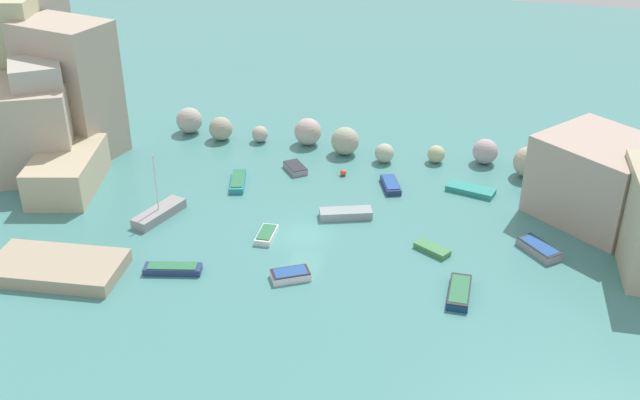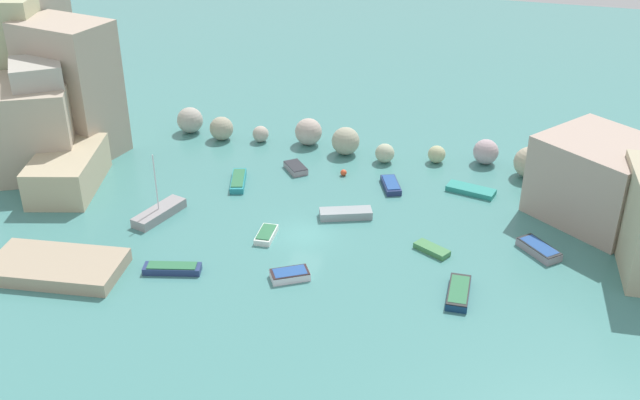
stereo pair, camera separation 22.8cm
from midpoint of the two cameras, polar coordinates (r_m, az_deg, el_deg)
cove_water at (r=56.59m, az=-1.01°, el=-2.66°), size 160.00×160.00×0.00m
cliff_headland_left at (r=73.64m, az=-21.21°, el=7.49°), size 24.84×19.19×13.70m
rock_breakwater at (r=69.13m, az=3.19°, el=4.44°), size 38.62×4.38×2.71m
stone_dock at (r=55.08m, az=-19.29°, el=-4.80°), size 9.63×5.96×0.98m
channel_buoy at (r=65.31m, az=1.90°, el=2.10°), size 0.56×0.56×0.56m
moored_boat_0 at (r=51.53m, az=-2.18°, el=-5.69°), size 2.96×2.56×0.60m
moored_boat_1 at (r=55.03m, az=8.62°, el=-3.73°), size 2.83×2.17×0.42m
moored_boat_2 at (r=50.67m, az=10.62°, el=-6.91°), size 1.56×3.84×0.58m
moored_boat_3 at (r=56.24m, az=-3.99°, el=-2.64°), size 1.40×2.73×0.53m
moored_boat_4 at (r=60.04m, az=-12.03°, el=-0.94°), size 2.64×5.06×5.38m
moored_boat_5 at (r=58.77m, az=2.08°, el=-1.04°), size 4.28×2.74×0.65m
moored_boat_6 at (r=66.15m, az=-1.76°, el=2.46°), size 2.66×2.77×0.56m
moored_boat_7 at (r=63.73m, az=11.50°, el=0.74°), size 4.19×2.26×0.45m
moored_boat_8 at (r=53.16m, az=-11.05°, el=-5.14°), size 4.13×2.11×0.57m
moored_boat_9 at (r=56.51m, az=16.41°, el=-3.59°), size 3.37×3.38×0.65m
moored_boat_10 at (r=64.24m, az=-6.14°, el=1.47°), size 2.31×4.14×0.58m
moored_boat_11 at (r=63.48m, az=5.51°, el=1.15°), size 2.39×3.40×0.56m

